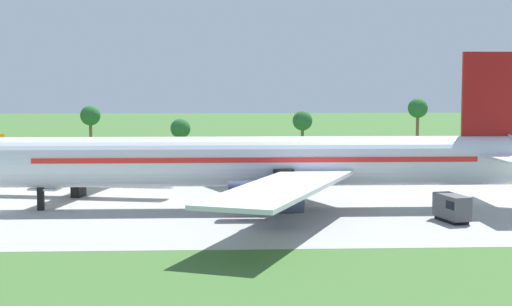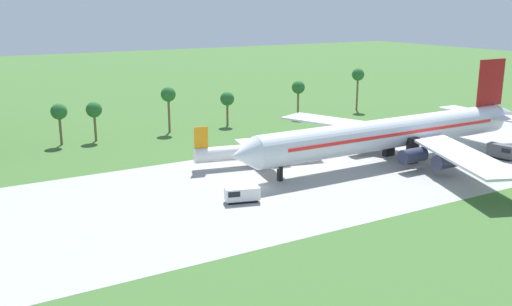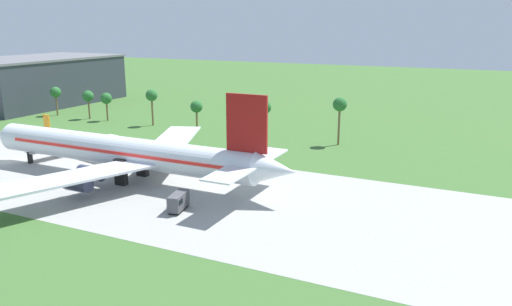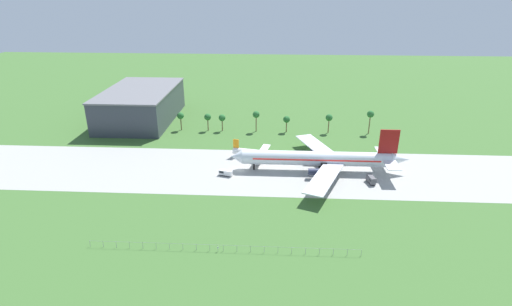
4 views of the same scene
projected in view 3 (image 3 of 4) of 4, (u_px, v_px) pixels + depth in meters
ground_plane at (8, 162)px, 113.37m from camera, size 600.00×600.00×0.00m
taxiway_strip at (8, 162)px, 113.37m from camera, size 320.00×44.00×0.02m
jet_airliner at (125, 152)px, 99.25m from camera, size 73.42×62.44×18.88m
regional_aircraft at (74, 142)px, 120.13m from camera, size 25.90×23.49×8.30m
fuel_truck at (178, 202)px, 83.39m from camera, size 3.04×5.51×3.00m
terminal_building at (37, 81)px, 193.49m from camera, size 36.72×61.20×17.99m
palm_tree_row at (163, 100)px, 150.26m from camera, size 102.74×3.60×12.38m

